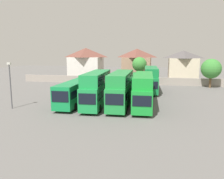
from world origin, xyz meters
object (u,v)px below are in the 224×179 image
bus_2 (97,87)px  bus_8 (151,78)px  bus_5 (96,81)px  bus_1 (75,92)px  bus_3 (121,88)px  bus_4 (143,89)px  tree_left_of_lot (139,64)px  tree_behind_wall (211,69)px  bus_6 (114,81)px  bus_7 (134,82)px  house_terrace_centre (137,64)px  house_terrace_left (86,63)px  lamp_post_lot_edge (10,83)px  house_terrace_right (183,66)px

bus_2 → bus_8: size_ratio=0.96×
bus_5 → bus_1: bearing=4.8°
bus_3 → bus_4: bus_3 is taller
bus_8 → tree_left_of_lot: size_ratio=1.72×
bus_5 → tree_behind_wall: (24.08, 7.95, 2.30)m
bus_5 → bus_6: size_ratio=0.94×
bus_5 → bus_7: 7.91m
house_terrace_centre → bus_8: bearing=-76.3°
bus_5 → house_terrace_left: 20.22m
bus_4 → house_terrace_left: house_terrace_left is taller
bus_1 → tree_behind_wall: (23.73, 21.55, 2.21)m
bus_6 → house_terrace_left: bearing=-144.9°
tree_left_of_lot → tree_behind_wall: 16.78m
bus_1 → bus_6: size_ratio=0.99×
bus_8 → lamp_post_lot_edge: (-18.84, -17.72, 0.95)m
tree_left_of_lot → lamp_post_lot_edge: 33.85m
bus_4 → bus_7: bus_4 is taller
bus_3 → bus_8: size_ratio=0.98×
bus_3 → tree_left_of_lot: tree_left_of_lot is taller
bus_8 → tree_behind_wall: size_ratio=1.77×
lamp_post_lot_edge → house_terrace_centre: bearing=68.7°
house_terrace_centre → tree_left_of_lot: bearing=-79.0°
bus_5 → tree_left_of_lot: (7.93, 12.45, 2.85)m
bus_3 → lamp_post_lot_edge: bearing=-76.1°
house_terrace_right → tree_left_of_lot: (-11.28, -6.50, 0.57)m
tree_behind_wall → bus_7: bearing=-153.1°
bus_8 → house_terrace_left: size_ratio=1.21×
bus_4 → tree_left_of_lot: size_ratio=1.75×
bus_2 → tree_behind_wall: size_ratio=1.70×
house_terrace_left → tree_left_of_lot: size_ratio=1.42×
tree_left_of_lot → tree_behind_wall: bearing=-15.6°
tree_left_of_lot → house_terrace_centre: bearing=101.0°
bus_4 → bus_3: bearing=-85.5°
bus_3 → lamp_post_lot_edge: (-14.96, -4.09, 0.87)m
bus_1 → bus_8: bus_8 is taller
bus_7 → bus_6: bearing=-94.0°
bus_3 → tree_left_of_lot: 26.06m
bus_5 → house_terrace_centre: house_terrace_centre is taller
house_terrace_centre → house_terrace_right: 12.55m
bus_1 → bus_6: 14.02m
house_terrace_centre → bus_6: bearing=-98.6°
house_terrace_left → lamp_post_lot_edge: size_ratio=1.45×
house_terrace_left → tree_left_of_lot: (16.04, -5.87, 0.16)m
bus_3 → bus_4: size_ratio=0.97×
bus_2 → bus_6: (-0.07, 13.91, -0.86)m
bus_3 → bus_7: size_ratio=0.94×
bus_4 → tree_behind_wall: 25.09m
bus_4 → house_terrace_left: 36.66m
lamp_post_lot_edge → bus_7: bearing=48.3°
house_terrace_left → bus_4: bearing=-59.3°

